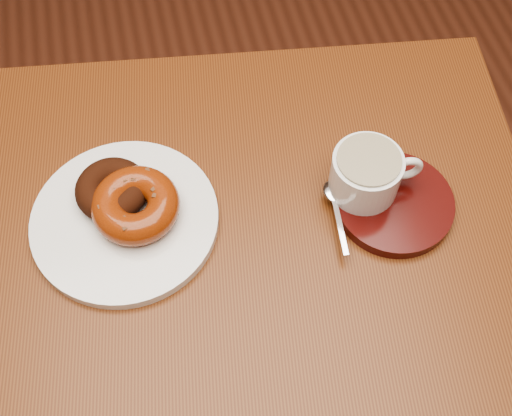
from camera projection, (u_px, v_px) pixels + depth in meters
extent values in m
plane|color=#552A1A|center=(204.00, 349.00, 1.48)|extent=(6.00, 6.00, 0.00)
cube|color=#603114|center=(241.00, 224.00, 0.84)|extent=(0.84, 0.68, 0.03)
cylinder|color=#413112|center=(59.00, 216.00, 1.26)|extent=(0.04, 0.04, 0.69)
cylinder|color=#413112|center=(407.00, 190.00, 1.29)|extent=(0.04, 0.04, 0.69)
cylinder|color=white|center=(125.00, 220.00, 0.81)|extent=(0.31, 0.31, 0.01)
torus|color=black|center=(112.00, 190.00, 0.81)|extent=(0.09, 0.09, 0.03)
torus|color=maroon|center=(136.00, 205.00, 0.79)|extent=(0.13, 0.13, 0.04)
cube|color=#502E1A|center=(162.00, 192.00, 0.78)|extent=(0.01, 0.00, 0.00)
cube|color=#502E1A|center=(159.00, 185.00, 0.79)|extent=(0.01, 0.01, 0.00)
cube|color=#502E1A|center=(152.00, 179.00, 0.79)|extent=(0.01, 0.01, 0.00)
cube|color=#502E1A|center=(144.00, 175.00, 0.79)|extent=(0.01, 0.01, 0.00)
cube|color=#502E1A|center=(135.00, 174.00, 0.80)|extent=(0.01, 0.01, 0.00)
cube|color=#502E1A|center=(125.00, 176.00, 0.79)|extent=(0.01, 0.01, 0.00)
cube|color=#502E1A|center=(116.00, 180.00, 0.79)|extent=(0.01, 0.01, 0.00)
cube|color=#502E1A|center=(109.00, 187.00, 0.79)|extent=(0.01, 0.01, 0.00)
cube|color=#502E1A|center=(105.00, 195.00, 0.78)|extent=(0.01, 0.01, 0.00)
cube|color=#502E1A|center=(104.00, 203.00, 0.77)|extent=(0.01, 0.00, 0.00)
cube|color=#502E1A|center=(107.00, 211.00, 0.77)|extent=(0.01, 0.01, 0.00)
cube|color=#502E1A|center=(113.00, 218.00, 0.76)|extent=(0.01, 0.01, 0.00)
cube|color=#502E1A|center=(122.00, 222.00, 0.76)|extent=(0.01, 0.01, 0.00)
cube|color=#502E1A|center=(132.00, 223.00, 0.76)|extent=(0.01, 0.01, 0.00)
cube|color=#502E1A|center=(142.00, 221.00, 0.76)|extent=(0.01, 0.01, 0.00)
cube|color=#502E1A|center=(151.00, 216.00, 0.76)|extent=(0.01, 0.01, 0.00)
cube|color=#502E1A|center=(158.00, 209.00, 0.77)|extent=(0.01, 0.01, 0.00)
cube|color=#502E1A|center=(161.00, 201.00, 0.78)|extent=(0.01, 0.01, 0.00)
cylinder|color=#360907|center=(394.00, 203.00, 0.83)|extent=(0.17, 0.17, 0.02)
cylinder|color=white|center=(365.00, 174.00, 0.80)|extent=(0.09, 0.09, 0.06)
cylinder|color=#513C1B|center=(369.00, 160.00, 0.78)|extent=(0.08, 0.08, 0.00)
torus|color=white|center=(407.00, 168.00, 0.80)|extent=(0.04, 0.01, 0.04)
ellipsoid|color=silver|center=(332.00, 191.00, 0.82)|extent=(0.02, 0.03, 0.01)
cube|color=silver|center=(340.00, 224.00, 0.80)|extent=(0.02, 0.09, 0.00)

